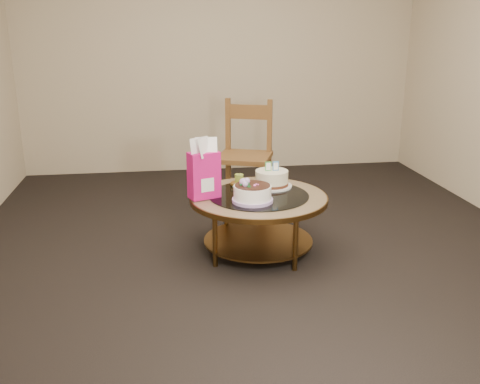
{
  "coord_description": "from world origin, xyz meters",
  "views": [
    {
      "loc": [
        -0.68,
        -3.69,
        1.66
      ],
      "look_at": [
        -0.14,
        0.02,
        0.48
      ],
      "focal_mm": 40.0,
      "sensor_mm": 36.0,
      "label": 1
    }
  ],
  "objects": [
    {
      "name": "ground",
      "position": [
        0.0,
        0.0,
        0.0
      ],
      "size": [
        5.0,
        5.0,
        0.0
      ],
      "primitive_type": "plane",
      "color": "black",
      "rests_on": "ground"
    },
    {
      "name": "room_walls",
      "position": [
        0.0,
        0.0,
        1.54
      ],
      "size": [
        4.52,
        5.02,
        2.61
      ],
      "color": "#BEAE90",
      "rests_on": "ground"
    },
    {
      "name": "coffee_table",
      "position": [
        0.0,
        -0.0,
        0.38
      ],
      "size": [
        1.02,
        1.02,
        0.46
      ],
      "color": "brown",
      "rests_on": "ground"
    },
    {
      "name": "decorated_cake",
      "position": [
        -0.07,
        -0.15,
        0.51
      ],
      "size": [
        0.29,
        0.29,
        0.17
      ],
      "rotation": [
        0.0,
        0.0,
        0.32
      ],
      "color": "#BA97D6",
      "rests_on": "coffee_table"
    },
    {
      "name": "cream_cake",
      "position": [
        0.14,
        0.19,
        0.52
      ],
      "size": [
        0.31,
        0.31,
        0.2
      ],
      "rotation": [
        0.0,
        0.0,
        0.02
      ],
      "color": "white",
      "rests_on": "coffee_table"
    },
    {
      "name": "gift_bag",
      "position": [
        -0.4,
        -0.0,
        0.67
      ],
      "size": [
        0.24,
        0.21,
        0.43
      ],
      "rotation": [
        0.0,
        0.0,
        0.34
      ],
      "color": "#EB168B",
      "rests_on": "coffee_table"
    },
    {
      "name": "pillar_candle",
      "position": [
        -0.11,
        0.26,
        0.49
      ],
      "size": [
        0.13,
        0.13,
        0.1
      ],
      "rotation": [
        0.0,
        0.0,
        -0.02
      ],
      "color": "#DABC59",
      "rests_on": "coffee_table"
    },
    {
      "name": "dining_chair",
      "position": [
        0.06,
        1.05,
        0.51
      ],
      "size": [
        0.59,
        0.59,
        1.0
      ],
      "rotation": [
        0.0,
        0.0,
        -0.35
      ],
      "color": "brown",
      "rests_on": "ground"
    }
  ]
}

